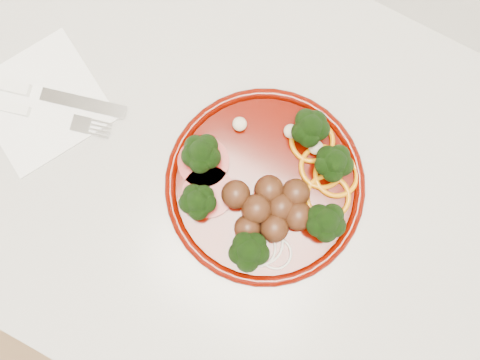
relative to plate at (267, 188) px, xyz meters
The scene contains 5 objects.
counter 0.49m from the plate, behind, with size 2.40×0.60×0.90m.
plate is the anchor object (origin of this frame).
napkin 0.31m from the plate, behind, with size 0.15×0.15×0.00m, color white.
knife 0.34m from the plate, behind, with size 0.21×0.07×0.01m.
fork 0.34m from the plate, 169.54° to the right, with size 0.18×0.06×0.01m.
Camera 1 is at (0.14, 1.62, 1.57)m, focal length 40.00 mm.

